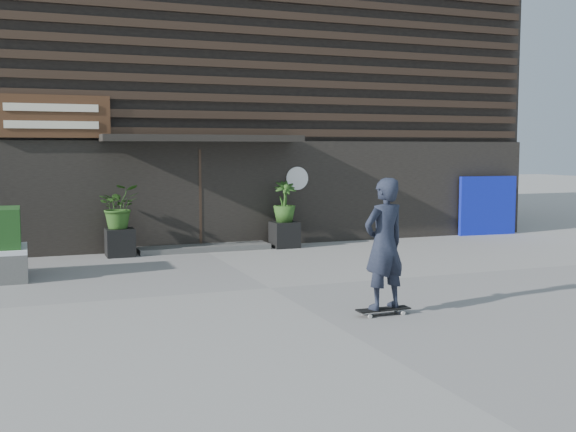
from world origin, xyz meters
name	(u,v)px	position (x,y,z in m)	size (l,w,h in m)	color
ground	(270,288)	(0.00, 0.00, 0.00)	(80.00, 80.00, 0.00)	gray
entrance_step	(204,248)	(0.00, 4.60, 0.06)	(3.00, 0.80, 0.12)	#4D4D4B
planter_pot_left	(120,242)	(-1.90, 4.40, 0.30)	(0.60, 0.60, 0.60)	black
bamboo_left	(119,206)	(-1.90, 4.40, 1.08)	(0.86, 0.75, 0.96)	#2D591E
planter_pot_right	(285,235)	(1.90, 4.40, 0.30)	(0.60, 0.60, 0.60)	black
bamboo_right	(285,202)	(1.90, 4.40, 1.08)	(0.54, 0.54, 0.96)	#2D591E
blue_tarp	(488,206)	(7.85, 4.70, 0.79)	(1.68, 0.12, 1.58)	#0D18AB
building	(159,92)	(0.00, 9.96, 3.99)	(18.00, 11.00, 8.00)	black
skateboarder	(384,244)	(0.87, -2.34, 1.00)	(0.78, 0.57, 1.92)	black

